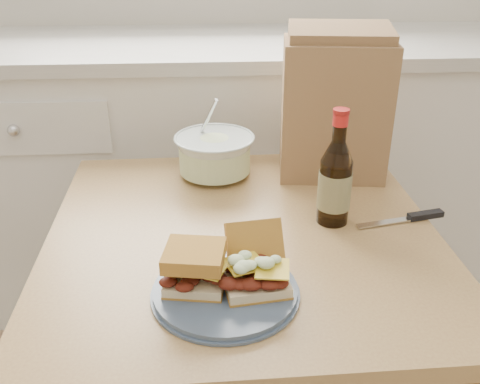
{
  "coord_description": "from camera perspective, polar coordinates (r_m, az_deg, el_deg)",
  "views": [
    {
      "loc": [
        0.06,
        -0.11,
        1.29
      ],
      "look_at": [
        0.13,
        0.9,
        0.77
      ],
      "focal_mm": 40.0,
      "sensor_mm": 36.0,
      "label": 1
    }
  ],
  "objects": [
    {
      "name": "coleslaw_bowl",
      "position": [
        1.39,
        -2.72,
        3.84
      ],
      "size": [
        0.21,
        0.21,
        0.21
      ],
      "color": "silver",
      "rests_on": "dining_table"
    },
    {
      "name": "beer_bottle",
      "position": [
        1.16,
        10.11,
        1.12
      ],
      "size": [
        0.07,
        0.07,
        0.26
      ],
      "rotation": [
        0.0,
        0.0,
        -0.31
      ],
      "color": "black",
      "rests_on": "dining_table"
    },
    {
      "name": "dining_table",
      "position": [
        1.21,
        0.35,
        -8.34
      ],
      "size": [
        0.85,
        0.85,
        0.69
      ],
      "rotation": [
        0.0,
        0.0,
        0.02
      ],
      "color": "tan",
      "rests_on": "ground"
    },
    {
      "name": "sandwich_right",
      "position": [
        0.96,
        1.65,
        -7.73
      ],
      "size": [
        0.12,
        0.16,
        0.09
      ],
      "rotation": [
        0.0,
        0.0,
        0.14
      ],
      "color": "beige",
      "rests_on": "plate"
    },
    {
      "name": "plate",
      "position": [
        0.97,
        -1.57,
        -10.52
      ],
      "size": [
        0.26,
        0.26,
        0.02
      ],
      "primitive_type": "cylinder",
      "color": "#465771",
      "rests_on": "dining_table"
    },
    {
      "name": "sandwich_left",
      "position": [
        0.95,
        -4.84,
        -7.98
      ],
      "size": [
        0.12,
        0.11,
        0.08
      ],
      "rotation": [
        0.0,
        0.0,
        -0.16
      ],
      "color": "beige",
      "rests_on": "plate"
    },
    {
      "name": "knife",
      "position": [
        1.26,
        18.17,
        -2.54
      ],
      "size": [
        0.21,
        0.06,
        0.01
      ],
      "rotation": [
        0.0,
        0.0,
        0.21
      ],
      "color": "silver",
      "rests_on": "dining_table"
    },
    {
      "name": "paper_bag",
      "position": [
        1.38,
        10.04,
        8.64
      ],
      "size": [
        0.28,
        0.2,
        0.34
      ],
      "primitive_type": "cube",
      "rotation": [
        0.0,
        0.0,
        -0.12
      ],
      "color": "#977449",
      "rests_on": "dining_table"
    },
    {
      "name": "cabinet_run",
      "position": [
        1.99,
        -5.16,
        2.52
      ],
      "size": [
        2.5,
        0.64,
        0.94
      ],
      "color": "white",
      "rests_on": "ground"
    }
  ]
}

